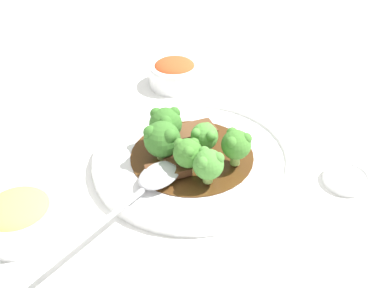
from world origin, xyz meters
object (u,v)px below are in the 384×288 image
Objects in this scene: beef_strip_1 at (168,170)px; serving_spoon at (149,183)px; broccoli_floret_2 at (236,144)px; beef_strip_2 at (189,132)px; beef_strip_0 at (184,155)px; broccoli_floret_5 at (208,164)px; broccoli_floret_1 at (205,138)px; side_bowl_kimchi at (174,72)px; side_bowl_appetizer at (19,216)px; main_plate at (192,158)px; broccoli_floret_4 at (162,138)px; sauce_dish at (347,178)px; broccoli_floret_0 at (188,153)px; broccoli_floret_3 at (166,123)px.

serving_spoon is at bearing -43.97° from beef_strip_1.
beef_strip_1 is at bearing -80.19° from broccoli_floret_2.
beef_strip_0 is at bearing -9.59° from beef_strip_2.
beef_strip_2 is 1.73× the size of broccoli_floret_5.
broccoli_floret_1 is 0.50× the size of side_bowl_kimchi.
side_bowl_appetizer is at bearing -63.46° from beef_strip_0.
side_bowl_appetizer is (0.04, -0.15, -0.00)m from serving_spoon.
beef_strip_1 is 0.19m from side_bowl_appetizer.
main_plate is at bearing 4.17° from side_bowl_kimchi.
broccoli_floret_5 is (0.05, 0.03, 0.02)m from beef_strip_0.
beef_strip_0 reaches higher than main_plate.
beef_strip_0 is 0.04m from broccoli_floret_1.
broccoli_floret_1 reaches higher than side_bowl_appetizer.
broccoli_floret_5 is at bearing 102.90° from side_bowl_appetizer.
beef_strip_2 is at bearing -140.47° from broccoli_floret_2.
serving_spoon is at bearing -84.42° from broccoli_floret_5.
broccoli_floret_4 is 0.20m from side_bowl_appetizer.
side_bowl_appetizer is at bearing -64.60° from broccoli_floret_1.
side_bowl_kimchi reaches higher than sauce_dish.
beef_strip_2 reaches higher than sauce_dish.
broccoli_floret_2 is (0.07, 0.06, 0.03)m from beef_strip_2.
serving_spoon is at bearing -27.01° from beef_strip_2.
broccoli_floret_0 is 0.07m from broccoli_floret_3.
broccoli_floret_5 reaches higher than side_bowl_kimchi.
broccoli_floret_0 is at bearing 94.14° from beef_strip_1.
broccoli_floret_5 is (0.06, 0.02, 0.04)m from main_plate.
broccoli_floret_0 is at bearing 109.60° from side_bowl_appetizer.
beef_strip_0 is at bearing -39.94° from main_plate.
broccoli_floret_1 is at bearing -104.26° from sauce_dish.
broccoli_floret_0 reaches higher than beef_strip_2.
broccoli_floret_5 reaches higher than side_bowl_appetizer.
beef_strip_2 is 1.59× the size of broccoli_floret_2.
main_plate is at bearing 2.32° from beef_strip_2.
sauce_dish is (0.01, 0.23, -0.02)m from beef_strip_1.
broccoli_floret_2 reaches higher than side_bowl_appetizer.
broccoli_floret_5 reaches higher than beef_strip_1.
serving_spoon is 0.15m from side_bowl_appetizer.
broccoli_floret_0 reaches higher than beef_strip_0.
broccoli_floret_2 is 0.28m from side_bowl_appetizer.
broccoli_floret_3 reaches higher than beef_strip_2.
broccoli_floret_2 is at bearing 39.53° from beef_strip_2.
main_plate is at bearing -106.81° from broccoli_floret_1.
broccoli_floret_3 is (-0.06, -0.03, 0.00)m from broccoli_floret_0.
sauce_dish is at bearing 75.74° from broccoli_floret_1.
sauce_dish is (-0.01, 0.26, -0.02)m from serving_spoon.
broccoli_floret_5 is at bearing 15.18° from main_plate.
broccoli_floret_0 is 0.03m from broccoli_floret_5.
side_bowl_kimchi is 0.96× the size of side_bowl_appetizer.
broccoli_floret_3 is at bearing 128.17° from side_bowl_appetizer.
broccoli_floret_2 reaches higher than side_bowl_kimchi.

